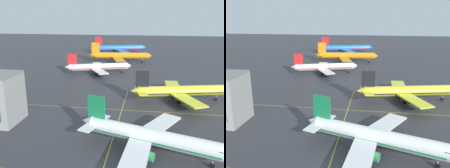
{
  "view_description": "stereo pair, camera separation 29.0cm",
  "coord_description": "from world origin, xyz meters",
  "views": [
    {
      "loc": [
        7.99,
        -39.91,
        28.37
      ],
      "look_at": [
        -4.7,
        42.12,
        4.97
      ],
      "focal_mm": 40.38,
      "sensor_mm": 36.0,
      "label": 1
    },
    {
      "loc": [
        8.28,
        -39.86,
        28.37
      ],
      "look_at": [
        -4.7,
        42.12,
        4.97
      ],
      "focal_mm": 40.38,
      "sensor_mm": 36.0,
      "label": 2
    }
  ],
  "objects": [
    {
      "name": "airliner_front_gate",
      "position": [
        8.76,
        8.02,
        3.64
      ],
      "size": [
        33.46,
        28.6,
        10.65
      ],
      "color": "white",
      "rests_on": "ground"
    },
    {
      "name": "airliner_second_row",
      "position": [
        18.41,
        41.86,
        3.63
      ],
      "size": [
        33.93,
        28.85,
        10.64
      ],
      "color": "yellow",
      "rests_on": "ground"
    },
    {
      "name": "airliner_third_row",
      "position": [
        -16.65,
        76.5,
        3.44
      ],
      "size": [
        31.59,
        27.02,
        10.08
      ],
      "color": "white",
      "rests_on": "ground"
    },
    {
      "name": "airliner_far_left_stand",
      "position": [
        -10.19,
        107.52,
        4.0
      ],
      "size": [
        37.67,
        32.34,
        11.71
      ],
      "color": "orange",
      "rests_on": "ground"
    },
    {
      "name": "airliner_far_right_stand",
      "position": [
        -14.43,
        140.34,
        4.19
      ],
      "size": [
        38.75,
        33.07,
        12.27
      ],
      "color": "blue",
      "rests_on": "ground"
    },
    {
      "name": "taxiway_markings",
      "position": [
        0.0,
        14.61,
        0.0
      ],
      "size": [
        144.71,
        73.1,
        0.01
      ],
      "color": "yellow",
      "rests_on": "ground"
    }
  ]
}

